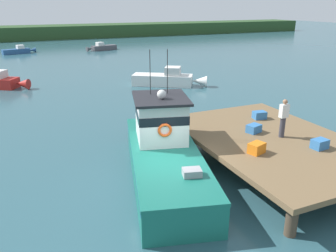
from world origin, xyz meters
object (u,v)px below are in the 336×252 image
Objects in this scene: crate_single_by_cleat at (254,129)px; moored_boat_mid_harbor at (102,47)px; deckhand_by_the_boat at (283,117)px; moored_boat_outer_mooring at (18,51)px; crate_single_far at (259,115)px; main_fishing_boat at (163,149)px; crate_stack_mid_dock at (320,144)px; crate_stack_near_edge at (257,148)px; moored_boat_near_channel at (168,79)px.

crate_single_by_cleat is 39.59m from moored_boat_mid_harbor.
deckhand_by_the_boat reaches higher than crate_single_by_cleat.
crate_single_far is at bearing -75.86° from moored_boat_outer_mooring.
crate_single_by_cleat is 1.36m from deckhand_by_the_boat.
main_fishing_boat is 2.23× the size of moored_boat_outer_mooring.
crate_single_far is 3.93m from crate_stack_mid_dock.
moored_boat_near_channel is (3.62, 16.48, -0.86)m from crate_stack_near_edge.
crate_stack_near_edge is at bearing -95.65° from moored_boat_mid_harbor.
crate_single_by_cleat is 14.84m from moored_boat_near_channel.
crate_stack_mid_dock is (1.24, -2.48, 0.01)m from crate_single_by_cleat.
main_fishing_boat is 16.56× the size of crate_single_by_cleat.
moored_boat_near_channel reaches higher than moored_boat_outer_mooring.
crate_stack_mid_dock is 42.00m from moored_boat_mid_harbor.
main_fishing_boat is at bearing 176.08° from crate_single_by_cleat.
moored_boat_outer_mooring is at bearing 174.24° from moored_boat_mid_harbor.
moored_boat_mid_harbor is at bearing -5.76° from moored_boat_outer_mooring.
crate_single_by_cleat is (4.16, -0.29, 0.37)m from main_fishing_boat.
deckhand_by_the_boat is 40.48m from moored_boat_mid_harbor.
main_fishing_boat is 1.70× the size of moored_boat_near_channel.
moored_boat_mid_harbor is (1.40, 38.03, -0.98)m from crate_single_far.
main_fishing_boat is 16.56× the size of crate_stack_mid_dock.
main_fishing_boat is 4.19m from crate_single_by_cleat.
moored_boat_near_channel is (2.35, 14.63, -0.84)m from crate_single_by_cleat.
moored_boat_near_channel is at bearing 77.61° from crate_stack_near_edge.
moored_boat_mid_harbor is at bearing 85.91° from crate_single_by_cleat.
moored_boat_mid_harbor is at bearing 87.89° from crate_single_far.
crate_stack_near_edge is 2.24m from crate_single_by_cleat.
moored_boat_near_channel is 24.85m from moored_boat_mid_harbor.
crate_single_by_cleat is at bearing -99.13° from moored_boat_near_channel.
deckhand_by_the_boat is 15.70m from moored_boat_near_channel.
crate_single_far is 0.13× the size of moored_boat_outer_mooring.
crate_single_far is at bearing -94.04° from moored_boat_near_channel.
crate_single_far reaches higher than moored_boat_outer_mooring.
crate_stack_near_edge is 43.08m from moored_boat_outer_mooring.
main_fishing_boat is 16.56× the size of crate_single_far.
moored_boat_mid_harbor is (2.09, 40.39, -1.66)m from deckhand_by_the_boat.
crate_single_by_cleat is 0.13× the size of moored_boat_outer_mooring.
crate_single_far reaches higher than crate_single_by_cleat.
moored_boat_mid_harbor is at bearing 87.04° from deckhand_by_the_boat.
deckhand_by_the_boat is at bearing -92.96° from moored_boat_mid_harbor.
crate_stack_near_edge is at bearing -124.38° from crate_single_by_cleat.
crate_single_far is 4.25m from crate_stack_near_edge.
deckhand_by_the_boat is (-0.69, -2.36, 0.68)m from crate_single_far.
moored_boat_outer_mooring is (-9.18, 41.52, -1.68)m from deckhand_by_the_boat.
moored_boat_outer_mooring is 0.76× the size of moored_boat_near_channel.
crate_stack_mid_dock is at bearing -63.44° from crate_single_by_cleat.
main_fishing_boat is 16.56× the size of crate_stack_near_edge.
deckhand_by_the_boat reaches higher than crate_single_far.
crate_stack_near_edge is at bearing -129.20° from crate_single_far.
deckhand_by_the_boat is at bearing -106.24° from crate_single_far.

